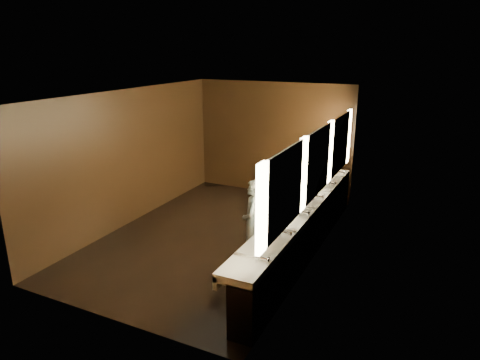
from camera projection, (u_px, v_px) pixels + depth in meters
name	position (u px, v px, depth m)	size (l,w,h in m)	color
floor	(216.00, 236.00, 8.49)	(6.00, 6.00, 0.00)	black
ceiling	(213.00, 93.00, 7.66)	(4.00, 6.00, 0.02)	#2D2D2B
wall_back	(273.00, 139.00, 10.66)	(4.00, 0.02, 2.80)	black
wall_front	(102.00, 226.00, 5.49)	(4.00, 0.02, 2.80)	black
wall_left	(131.00, 157.00, 8.90)	(0.02, 6.00, 2.80)	black
wall_right	(318.00, 182.00, 7.25)	(0.02, 6.00, 2.80)	black
sink_counter	(304.00, 229.00, 7.60)	(0.55, 5.40, 1.01)	black
mirror_band	(318.00, 162.00, 7.15)	(0.06, 5.03, 1.15)	#FFEDB6
person	(253.00, 222.00, 7.24)	(0.55, 0.36, 1.51)	#8EC5D4
trash_bin	(264.00, 271.00, 6.63)	(0.36, 0.36, 0.56)	black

